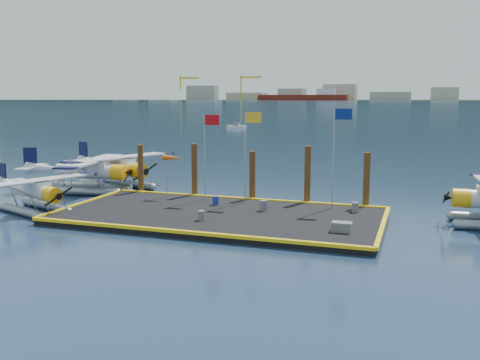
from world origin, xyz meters
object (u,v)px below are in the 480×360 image
(drum_5, at_px, (216,201))
(piling_1, at_px, (195,172))
(drum_2, at_px, (264,206))
(flagpole_yellow, at_px, (248,143))
(flagpole_red, at_px, (207,144))
(flagpole_blue, at_px, (337,143))
(windsock, at_px, (172,159))
(piling_2, at_px, (252,178))
(crate, at_px, (342,227))
(drum_3, at_px, (202,215))
(piling_3, at_px, (307,177))
(seaplane_a, at_px, (35,193))
(piling_4, at_px, (366,182))
(seaplane_b, at_px, (89,174))
(seaplane_c, at_px, (119,170))
(drum_4, at_px, (355,207))
(piling_0, at_px, (141,171))

(drum_5, distance_m, piling_1, 4.41)
(drum_2, xyz_separation_m, flagpole_yellow, (-1.75, 2.18, 3.78))
(flagpole_red, distance_m, flagpole_blue, 8.99)
(windsock, relative_size, piling_2, 0.82)
(crate, distance_m, piling_1, 14.23)
(drum_3, xyz_separation_m, flagpole_red, (-2.00, 5.92, 3.71))
(windsock, bearing_deg, piling_3, 9.53)
(drum_3, xyz_separation_m, piling_2, (0.80, 7.52, 1.21))
(seaplane_a, distance_m, crate, 20.23)
(piling_4, bearing_deg, piling_1, 180.00)
(drum_3, relative_size, drum_5, 0.98)
(seaplane_b, height_order, piling_2, piling_2)
(drum_2, relative_size, piling_1, 0.16)
(seaplane_b, distance_m, flagpole_red, 11.33)
(seaplane_c, xyz_separation_m, drum_2, (14.33, -6.10, -0.86))
(flagpole_red, xyz_separation_m, windsock, (-2.73, 0.00, -1.17))
(drum_4, bearing_deg, flagpole_yellow, 174.39)
(seaplane_a, height_order, piling_1, piling_1)
(drum_5, bearing_deg, drum_3, -79.31)
(drum_3, relative_size, piling_1, 0.14)
(drum_4, distance_m, piling_0, 16.79)
(drum_2, xyz_separation_m, piling_1, (-6.45, 3.78, 1.36))
(flagpole_blue, relative_size, piling_1, 1.55)
(seaplane_b, distance_m, drum_4, 21.37)
(drum_3, height_order, piling_3, piling_3)
(piling_0, bearing_deg, piling_3, 0.00)
(seaplane_b, distance_m, piling_1, 9.16)
(flagpole_red, height_order, piling_1, flagpole_red)
(drum_4, height_order, flagpole_blue, flagpole_blue)
(drum_3, distance_m, drum_5, 4.54)
(piling_0, height_order, piling_1, piling_1)
(seaplane_a, relative_size, piling_4, 2.08)
(drum_5, bearing_deg, flagpole_red, 128.51)
(seaplane_c, distance_m, windsock, 8.06)
(flagpole_blue, bearing_deg, flagpole_red, 180.00)
(seaplane_a, bearing_deg, flagpole_red, 141.88)
(drum_2, xyz_separation_m, piling_2, (-1.95, 3.78, 1.16))
(piling_4, bearing_deg, drum_3, -139.49)
(seaplane_a, bearing_deg, piling_0, 174.64)
(seaplane_b, height_order, windsock, seaplane_b)
(seaplane_c, relative_size, flagpole_yellow, 1.62)
(drum_3, distance_m, piling_4, 11.64)
(flagpole_yellow, bearing_deg, drum_3, -99.58)
(drum_5, bearing_deg, piling_0, 157.49)
(drum_2, height_order, piling_3, piling_3)
(crate, bearing_deg, flagpole_blue, 102.08)
(flagpole_blue, relative_size, piling_2, 1.71)
(flagpole_red, bearing_deg, piling_4, 8.43)
(seaplane_a, height_order, drum_4, seaplane_a)
(flagpole_red, bearing_deg, crate, -30.15)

